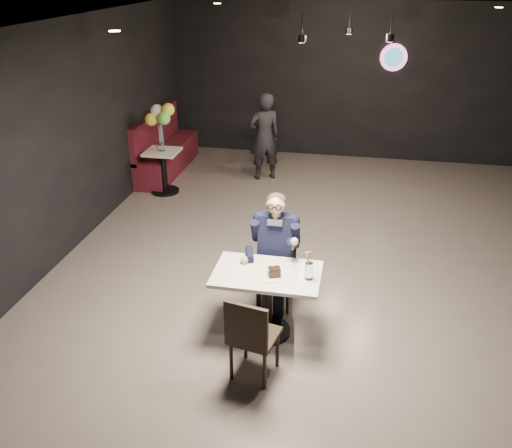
% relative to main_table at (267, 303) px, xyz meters
% --- Properties ---
extents(floor, '(9.00, 9.00, 0.00)m').
position_rel_main_table_xyz_m(floor, '(0.52, 1.62, -0.38)').
color(floor, '#6E645C').
rests_on(floor, ground).
extents(wall_sign, '(0.50, 0.06, 0.50)m').
position_rel_main_table_xyz_m(wall_sign, '(1.32, 6.09, 1.62)').
color(wall_sign, pink).
rests_on(wall_sign, floor).
extents(pendant_lights, '(1.40, 1.20, 0.36)m').
position_rel_main_table_xyz_m(pendant_lights, '(0.52, 3.62, 2.51)').
color(pendant_lights, black).
rests_on(pendant_lights, floor).
extents(main_table, '(1.10, 0.70, 0.75)m').
position_rel_main_table_xyz_m(main_table, '(0.00, 0.00, 0.00)').
color(main_table, white).
rests_on(main_table, floor).
extents(chair_far, '(0.42, 0.46, 0.92)m').
position_rel_main_table_xyz_m(chair_far, '(0.00, 0.55, 0.09)').
color(chair_far, black).
rests_on(chair_far, floor).
extents(chair_near, '(0.50, 0.53, 0.92)m').
position_rel_main_table_xyz_m(chair_near, '(0.00, -0.65, 0.09)').
color(chair_near, black).
rests_on(chair_near, floor).
extents(seated_man, '(0.60, 0.80, 1.44)m').
position_rel_main_table_xyz_m(seated_man, '(0.00, 0.55, 0.34)').
color(seated_man, black).
rests_on(seated_man, floor).
extents(dessert_plate, '(0.20, 0.20, 0.01)m').
position_rel_main_table_xyz_m(dessert_plate, '(0.06, -0.11, 0.38)').
color(dessert_plate, white).
rests_on(dessert_plate, main_table).
extents(cake_slice, '(0.14, 0.13, 0.08)m').
position_rel_main_table_xyz_m(cake_slice, '(0.09, -0.07, 0.43)').
color(cake_slice, black).
rests_on(cake_slice, dessert_plate).
extents(mint_leaf, '(0.07, 0.04, 0.01)m').
position_rel_main_table_xyz_m(mint_leaf, '(0.05, -0.09, 0.47)').
color(mint_leaf, green).
rests_on(mint_leaf, cake_slice).
extents(sundae_glass, '(0.08, 0.08, 0.18)m').
position_rel_main_table_xyz_m(sundae_glass, '(0.43, -0.04, 0.47)').
color(sundae_glass, silver).
rests_on(sundae_glass, main_table).
extents(wafer_cone, '(0.08, 0.08, 0.13)m').
position_rel_main_table_xyz_m(wafer_cone, '(0.42, -0.06, 0.62)').
color(wafer_cone, tan).
rests_on(wafer_cone, sundae_glass).
extents(booth_bench, '(0.55, 2.20, 1.10)m').
position_rel_main_table_xyz_m(booth_bench, '(-2.73, 4.56, 0.18)').
color(booth_bench, '#4F101C').
rests_on(booth_bench, floor).
extents(side_table, '(0.55, 0.55, 0.69)m').
position_rel_main_table_xyz_m(side_table, '(-2.43, 3.56, -0.03)').
color(side_table, white).
rests_on(side_table, floor).
extents(balloon_vase, '(0.10, 0.10, 0.15)m').
position_rel_main_table_xyz_m(balloon_vase, '(-2.43, 3.56, 0.45)').
color(balloon_vase, silver).
rests_on(balloon_vase, side_table).
extents(balloon_bunch, '(0.39, 0.39, 0.64)m').
position_rel_main_table_xyz_m(balloon_bunch, '(-2.43, 3.56, 0.85)').
color(balloon_bunch, yellow).
rests_on(balloon_bunch, balloon_vase).
extents(passerby, '(0.68, 0.60, 1.58)m').
position_rel_main_table_xyz_m(passerby, '(-0.86, 4.56, 0.41)').
color(passerby, black).
rests_on(passerby, floor).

